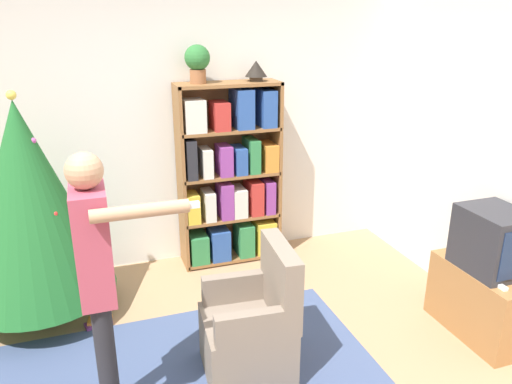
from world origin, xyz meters
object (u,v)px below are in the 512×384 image
standing_person (98,273)px  table_lamp (256,70)px  christmas_tree (29,202)px  armchair (253,330)px  bookshelf (232,179)px  television (494,240)px  potted_plant (197,61)px

standing_person → table_lamp: bearing=140.0°
christmas_tree → armchair: (1.37, -1.20, -0.65)m
bookshelf → standing_person: bookshelf is taller
television → armchair: size_ratio=0.52×
television → standing_person: standing_person is taller
christmas_tree → television: bearing=-23.1°
christmas_tree → table_lamp: size_ratio=9.03×
standing_person → bookshelf: bearing=144.8°
potted_plant → table_lamp: bearing=0.0°
standing_person → christmas_tree: bearing=-161.2°
bookshelf → christmas_tree: bearing=-165.0°
christmas_tree → potted_plant: potted_plant is taller
television → christmas_tree: christmas_tree is taller
television → christmas_tree: bearing=156.9°
table_lamp → standing_person: bearing=-130.2°
bookshelf → television: 2.30m
bookshelf → armchair: 1.77m
potted_plant → table_lamp: 0.54m
potted_plant → table_lamp: size_ratio=1.64×
bookshelf → armchair: (-0.35, -1.66, -0.51)m
television → armchair: 1.84m
bookshelf → table_lamp: table_lamp is taller
bookshelf → potted_plant: potted_plant is taller
table_lamp → television: bearing=-57.0°
standing_person → potted_plant: (0.99, 1.80, 0.94)m
christmas_tree → armchair: christmas_tree is taller
christmas_tree → table_lamp: (1.97, 0.48, 0.86)m
christmas_tree → standing_person: (0.45, -1.33, 0.01)m
television → christmas_tree: 3.43m
television → potted_plant: 2.75m
bookshelf → standing_person: 2.20m
armchair → table_lamp: 2.33m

